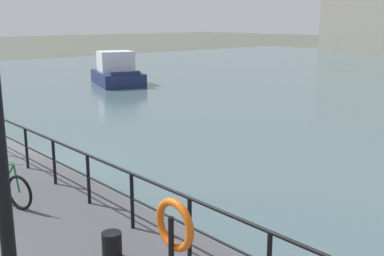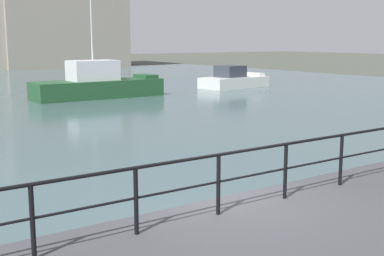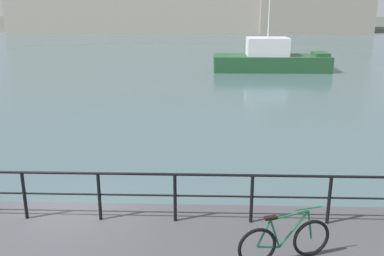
% 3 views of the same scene
% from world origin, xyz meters
% --- Properties ---
extents(ground_plane, '(240.00, 240.00, 0.00)m').
position_xyz_m(ground_plane, '(0.00, 0.00, 0.00)').
color(ground_plane, '#4C5147').
extents(moored_white_yacht, '(5.87, 4.41, 2.34)m').
position_xyz_m(moored_white_yacht, '(-14.78, 12.95, 0.87)').
color(moored_white_yacht, navy).
rests_on(moored_white_yacht, water_basin).
extents(parked_bicycle, '(1.71, 0.58, 0.98)m').
position_xyz_m(parked_bicycle, '(4.50, -2.11, 1.19)').
color(parked_bicycle, black).
rests_on(parked_bicycle, quay_promenade).
extents(mooring_bollard, '(0.32, 0.32, 0.44)m').
position_xyz_m(mooring_bollard, '(7.92, -1.63, 1.02)').
color(mooring_bollard, black).
rests_on(mooring_bollard, quay_promenade).
extents(life_ring_stand, '(0.75, 0.16, 1.40)m').
position_xyz_m(life_ring_stand, '(9.33, -1.50, 1.77)').
color(life_ring_stand, black).
rests_on(life_ring_stand, quay_promenade).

